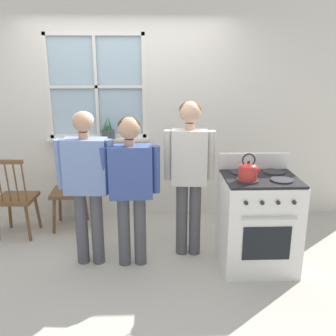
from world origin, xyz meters
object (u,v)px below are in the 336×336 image
Objects in this scene: person_adult_right at (189,165)px; person_teen_center at (131,178)px; chair_near_wall at (16,199)px; kettle at (248,171)px; handbag at (89,165)px; stove at (258,221)px; chair_by_window at (71,192)px; person_elderly_left at (86,176)px; potted_plant at (108,133)px.

person_teen_center is at bearing -156.77° from person_adult_right.
kettle is at bearing 162.78° from chair_near_wall.
person_teen_center is 4.85× the size of handbag.
handbag is at bearing 151.29° from stove.
chair_by_window is at bearing 156.66° from person_adult_right.
person_elderly_left is 1.03× the size of person_teen_center.
chair_by_window is at bearing 115.88° from person_elderly_left.
chair_near_wall is 0.59× the size of person_adult_right.
handbag is (-1.63, 1.11, -0.24)m from kettle.
chair_by_window is at bearing 127.35° from person_teen_center.
stove is 2.11m from potted_plant.
person_elderly_left is 1.52m from kettle.
handbag is at bearing 151.66° from person_adult_right.
stove is (1.23, -0.05, -0.43)m from person_teen_center.
person_teen_center is 0.61m from person_adult_right.
person_elderly_left is 6.21× the size of kettle.
person_elderly_left is 0.43m from person_teen_center.
potted_plant is (-1.58, 1.25, 0.65)m from stove.
chair_by_window is 2.24m from kettle.
stove is at bearing -28.71° from handbag.
kettle is (2.45, -0.88, 0.58)m from chair_near_wall.
stove is 3.80× the size of potted_plant.
person_elderly_left is 1.42× the size of stove.
potted_plant is 0.93× the size of handbag.
kettle is (0.50, -0.38, 0.05)m from person_adult_right.
chair_by_window is at bearing 149.43° from kettle.
chair_by_window is 0.64× the size of person_teen_center.
person_elderly_left is 5.00× the size of handbag.
handbag is (-1.79, 0.98, 0.31)m from stove.
stove is (2.02, -0.97, 0.03)m from chair_by_window.
person_teen_center is 1.10m from kettle.
chair_by_window is 0.62m from chair_near_wall.
person_teen_center is at bearing -73.86° from potted_plant.
person_teen_center is 0.93× the size of person_adult_right.
kettle reaches higher than stove.
chair_near_wall is 3.11× the size of handbag.
handbag is (-0.21, -0.27, -0.34)m from potted_plant.
potted_plant is at bearing 135.81° from kettle.
chair_by_window is 0.62× the size of person_elderly_left.
chair_near_wall is 1.33m from potted_plant.
potted_plant reaches higher than stove.
chair_by_window is 3.87× the size of kettle.
kettle reaches higher than handbag.
person_elderly_left is at bearing -166.78° from person_adult_right.
handbag is at bearing 90.00° from chair_by_window.
person_elderly_left is at bearing 176.67° from stove.
person_adult_right is 1.48× the size of stove.
chair_near_wall is at bearing 160.26° from kettle.
kettle is at bearing -5.49° from person_elderly_left.
handbag is at bearing -128.05° from potted_plant.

